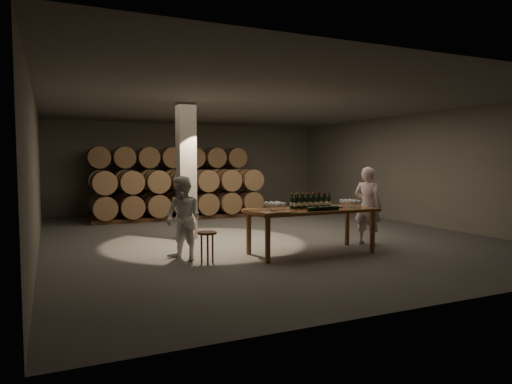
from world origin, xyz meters
name	(u,v)px	position (x,y,z in m)	size (l,w,h in m)	color
room	(186,172)	(-1.80, 0.20, 1.60)	(12.00, 12.00, 12.00)	#4F4D4A
tasting_table	(311,214)	(0.00, -2.50, 0.80)	(2.60, 1.10, 0.90)	brown
barrel_stack_back	(170,180)	(-0.96, 5.20, 1.20)	(5.48, 0.95, 2.31)	brown
barrel_stack_front	(181,193)	(-0.96, 3.80, 0.83)	(5.48, 0.95, 1.57)	brown
bottle_cluster	(311,203)	(0.03, -2.42, 1.01)	(0.86, 0.23, 0.32)	black
lying_bottles	(324,208)	(0.03, -2.90, 0.94)	(0.79, 0.09, 0.09)	black
glass_cluster_left	(275,204)	(-0.85, -2.57, 1.03)	(0.31, 0.42, 0.18)	silver
glass_cluster_right	(350,202)	(0.86, -2.61, 1.02)	(0.30, 0.41, 0.16)	silver
plate	(337,207)	(0.57, -2.55, 0.91)	(0.27, 0.27, 0.02)	silver
notebook_near	(283,212)	(-0.89, -2.95, 0.92)	(0.26, 0.20, 0.03)	olive
notebook_corner	(267,213)	(-1.18, -2.90, 0.91)	(0.24, 0.30, 0.03)	olive
pen	(294,212)	(-0.65, -2.95, 0.91)	(0.01, 0.01, 0.15)	black
stool	(207,238)	(-2.19, -2.52, 0.47)	(0.35, 0.35, 0.58)	brown
person_man	(368,206)	(1.63, -2.19, 0.86)	(0.63, 0.41, 1.72)	white
person_woman	(183,218)	(-2.51, -2.06, 0.79)	(0.77, 0.60, 1.57)	silver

